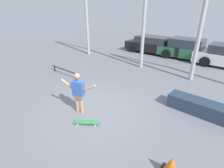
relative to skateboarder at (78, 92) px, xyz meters
The scene contains 9 objects.
ground_plane 1.00m from the skateboarder, 51.59° to the left, with size 36.00×36.00×0.00m, color slate.
skateboarder is the anchor object (origin of this frame).
skateboard 1.08m from the skateboarder, 22.16° to the right, with size 0.80×0.67×0.08m.
grind_box 4.45m from the skateboarder, 38.92° to the left, with size 2.59×0.63×0.50m, color #28384C.
grind_rail 4.00m from the skateboarder, 153.22° to the left, with size 2.37×0.15×0.33m.
canopy_support_left 7.32m from the skateboarder, 122.29° to the left, with size 5.12×0.20×5.80m.
parked_car_black 9.80m from the skateboarder, 104.43° to the left, with size 4.66×2.08×1.31m.
parked_car_green 9.63m from the skateboarder, 88.84° to the left, with size 4.15×2.12×1.42m.
traffic_cone 3.62m from the skateboarder, ahead, with size 0.50×0.50×0.55m.
Camera 1 is at (4.09, -3.67, 3.51)m, focal length 28.00 mm.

